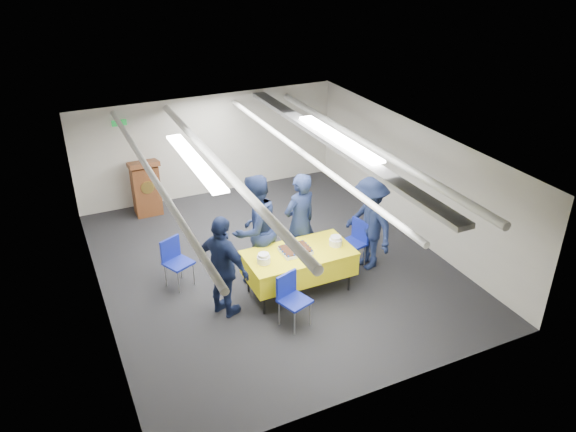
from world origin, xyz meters
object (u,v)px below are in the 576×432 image
at_px(podium, 146,187).
at_px(sailor_d, 369,224).
at_px(sailor_b, 255,229).
at_px(sailor_c, 223,267).
at_px(sailor_a, 300,223).
at_px(chair_right, 356,238).
at_px(serving_table, 299,263).
at_px(sheet_cake, 295,250).
at_px(chair_near, 291,294).
at_px(chair_left, 175,257).

xyz_separation_m(podium, sailor_d, (3.16, -3.81, 0.26)).
bearing_deg(sailor_b, sailor_c, 18.18).
bearing_deg(sailor_a, chair_right, 149.01).
xyz_separation_m(serving_table, podium, (-1.68, 4.01, 0.05)).
bearing_deg(serving_table, sailor_b, 126.01).
height_order(serving_table, sheet_cake, sheet_cake).
distance_m(chair_near, sailor_b, 1.48).
distance_m(chair_right, sailor_c, 2.70).
distance_m(serving_table, chair_near, 0.87).
bearing_deg(chair_left, sailor_b, -16.75).
height_order(chair_right, sailor_a, sailor_a).
distance_m(chair_right, chair_left, 3.23).
bearing_deg(chair_near, sheet_cake, 59.94).
height_order(serving_table, chair_left, chair_left).
xyz_separation_m(serving_table, chair_right, (1.32, 0.35, -0.03)).
bearing_deg(chair_near, serving_table, 56.01).
bearing_deg(chair_left, sheet_cake, -31.06).
bearing_deg(chair_left, chair_right, -13.19).
distance_m(sheet_cake, sailor_d, 1.54).
distance_m(sailor_a, sailor_d, 1.24).
bearing_deg(chair_right, sailor_d, -43.39).
distance_m(sheet_cake, sailor_c, 1.28).
distance_m(sheet_cake, sailor_b, 0.82).
bearing_deg(chair_left, sailor_c, -66.63).
bearing_deg(serving_table, chair_near, -123.99).
bearing_deg(sailor_a, chair_left, -25.92).
distance_m(sailor_b, sailor_d, 2.04).
xyz_separation_m(sailor_a, sailor_b, (-0.83, 0.04, 0.05)).
height_order(sheet_cake, chair_near, chair_near).
distance_m(serving_table, sailor_b, 0.95).
xyz_separation_m(chair_near, sailor_a, (0.81, 1.37, 0.40)).
bearing_deg(chair_right, sailor_c, -171.25).
xyz_separation_m(sailor_b, sailor_c, (-0.83, -0.75, -0.11)).
bearing_deg(chair_near, chair_left, 126.49).
height_order(sailor_b, sailor_c, sailor_b).
relative_size(sailor_c, sailor_d, 1.00).
bearing_deg(sailor_a, sheet_cake, 44.28).
height_order(podium, sailor_d, sailor_d).
height_order(chair_right, sailor_c, sailor_c).
height_order(chair_near, sailor_b, sailor_b).
height_order(serving_table, sailor_d, sailor_d).
xyz_separation_m(podium, sailor_c, (0.35, -4.06, 0.25)).
relative_size(sheet_cake, chair_left, 0.57).
height_order(chair_right, sailor_b, sailor_b).
height_order(chair_right, chair_left, same).
bearing_deg(sailor_d, sheet_cake, -90.40).
height_order(sheet_cake, sailor_b, sailor_b).
bearing_deg(sailor_c, chair_near, -155.48).
height_order(sailor_c, sailor_d, sailor_d).
distance_m(sailor_a, sailor_b, 0.83).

